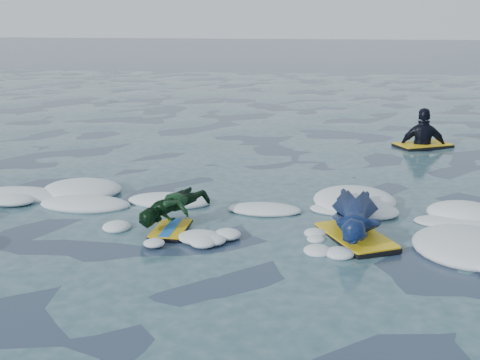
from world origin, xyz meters
The scene contains 5 objects.
ground centered at (0.00, 0.00, 0.00)m, with size 120.00×120.00×0.00m, color #1B2A41.
foam_band centered at (0.00, 1.03, 0.00)m, with size 12.00×3.10×0.30m, color silver, non-canonical shape.
prone_woman_unit centered at (2.40, 0.88, 0.22)m, with size 1.03×1.69×0.42m.
prone_child_unit centered at (0.19, 0.84, 0.21)m, with size 0.96×1.20×0.42m.
waiting_rider_unit centered at (3.94, 6.03, -0.03)m, with size 1.24×1.03×1.64m.
Camera 1 is at (1.99, -6.04, 2.55)m, focal length 45.00 mm.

